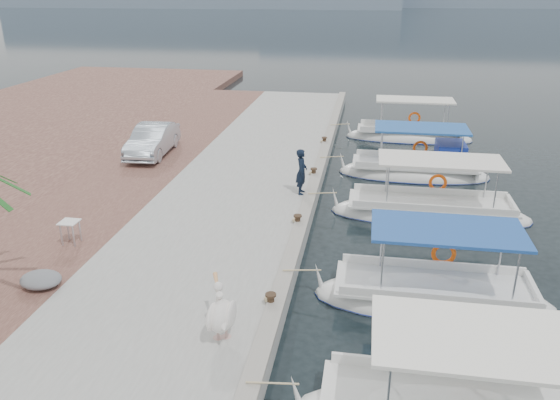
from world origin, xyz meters
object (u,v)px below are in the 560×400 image
object	(u,v)px
fishing_caique_c	(430,214)
fishing_caique_e	(409,137)
fishing_caique_d	(416,172)
fisherman	(302,172)
pelican	(221,314)
parked_car	(152,140)
fishing_caique_b	(433,300)

from	to	relation	value
fishing_caique_c	fishing_caique_e	bearing A→B (deg)	91.09
fishing_caique_d	fisherman	distance (m)	6.37
pelican	parked_car	world-z (taller)	parked_car
fishing_caique_c	parked_car	world-z (taller)	fishing_caique_c
fishing_caique_d	pelican	xyz separation A→B (m)	(-5.19, -13.64, 0.93)
fishing_caique_b	fishing_caique_c	size ratio (longest dim) A/B	0.88
parked_car	fishing_caique_b	bearing A→B (deg)	-44.03
fishing_caique_d	fisherman	world-z (taller)	fisherman
fishing_caique_e	parked_car	distance (m)	13.79
fishing_caique_c	pelican	distance (m)	10.55
fishing_caique_c	fisherman	size ratio (longest dim) A/B	4.14
pelican	fisherman	xyz separation A→B (m)	(0.60, 9.38, 0.25)
fishing_caique_e	fisherman	distance (m)	11.48
pelican	fisherman	distance (m)	9.40
pelican	fishing_caique_b	bearing A→B (deg)	31.47
pelican	parked_car	bearing A→B (deg)	117.43
pelican	fishing_caique_d	bearing A→B (deg)	69.15
fishing_caique_d	fishing_caique_e	distance (m)	6.19
fishing_caique_d	pelican	size ratio (longest dim) A/B	4.26
pelican	fisherman	world-z (taller)	fisherman
fisherman	fishing_caique_c	bearing A→B (deg)	-95.29
fishing_caique_c	fishing_caique_d	distance (m)	4.64
fishing_caique_c	fishing_caique_e	world-z (taller)	same
parked_car	fisherman	bearing A→B (deg)	-30.78
fishing_caique_e	pelican	distance (m)	20.52
fisherman	parked_car	world-z (taller)	fisherman
fishing_caique_e	parked_car	bearing A→B (deg)	-151.65
fishing_caique_b	fishing_caique_c	bearing A→B (deg)	85.86
fishing_caique_e	parked_car	size ratio (longest dim) A/B	1.61
fishing_caique_c	pelican	xyz separation A→B (m)	(-5.40, -9.01, 1.00)
fishing_caique_b	parked_car	bearing A→B (deg)	139.17
fishing_caique_e	pelican	bearing A→B (deg)	-104.68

